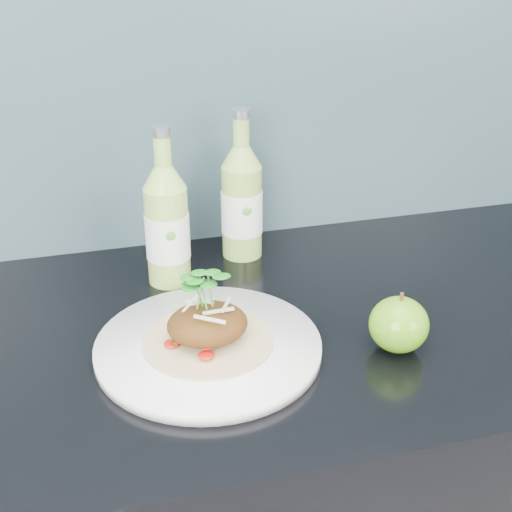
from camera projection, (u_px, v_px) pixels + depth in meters
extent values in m
cube|color=slate|center=(215.00, 26.00, 1.09)|extent=(4.00, 0.02, 0.70)
cylinder|color=white|center=(208.00, 347.00, 0.92)|extent=(0.38, 0.38, 0.02)
cylinder|color=tan|center=(208.00, 341.00, 0.91)|extent=(0.17, 0.17, 0.00)
ellipsoid|color=#593310|center=(207.00, 324.00, 0.90)|extent=(0.10, 0.09, 0.05)
ellipsoid|color=#47840E|center=(399.00, 325.00, 0.91)|extent=(0.10, 0.10, 0.07)
cylinder|color=#472D14|center=(402.00, 298.00, 0.89)|extent=(0.01, 0.00, 0.01)
cylinder|color=#99C752|center=(168.00, 236.00, 1.06)|extent=(0.07, 0.07, 0.15)
cone|color=#99C752|center=(164.00, 177.00, 1.02)|extent=(0.06, 0.06, 0.03)
cylinder|color=#99C752|center=(162.00, 151.00, 1.00)|extent=(0.03, 0.03, 0.04)
cylinder|color=silver|center=(161.00, 131.00, 0.99)|extent=(0.03, 0.03, 0.01)
cylinder|color=white|center=(168.00, 235.00, 1.06)|extent=(0.07, 0.07, 0.07)
ellipsoid|color=#59A533|center=(171.00, 236.00, 1.02)|extent=(0.01, 0.00, 0.01)
cylinder|color=#90BD4E|center=(242.00, 212.00, 1.14)|extent=(0.08, 0.08, 0.15)
cone|color=#90BD4E|center=(241.00, 156.00, 1.10)|extent=(0.06, 0.06, 0.03)
cylinder|color=#90BD4E|center=(241.00, 132.00, 1.08)|extent=(0.03, 0.03, 0.04)
cylinder|color=silver|center=(241.00, 113.00, 1.07)|extent=(0.03, 0.03, 0.01)
cylinder|color=white|center=(242.00, 211.00, 1.14)|extent=(0.08, 0.08, 0.07)
ellipsoid|color=#59A533|center=(247.00, 211.00, 1.11)|extent=(0.01, 0.00, 0.01)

